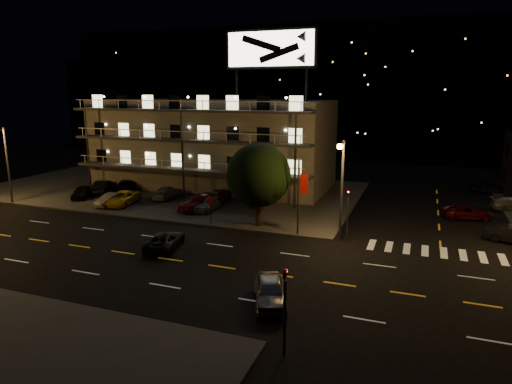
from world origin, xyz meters
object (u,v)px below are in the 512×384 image
(lot_car_2, at_px, (122,198))
(lot_car_7, at_px, (168,193))
(road_car_east, at_px, (270,291))
(tree, at_px, (258,177))
(road_car_west, at_px, (165,241))
(lot_car_4, at_px, (208,203))

(lot_car_2, distance_m, lot_car_7, 4.97)
(lot_car_7, relative_size, road_car_east, 1.05)
(lot_car_2, relative_size, road_car_east, 1.12)
(tree, relative_size, lot_car_2, 1.48)
(lot_car_7, height_order, road_car_west, lot_car_7)
(tree, distance_m, lot_car_4, 7.98)
(lot_car_2, height_order, lot_car_7, lot_car_2)
(lot_car_2, bearing_deg, tree, -14.76)
(road_car_east, bearing_deg, lot_car_7, 111.78)
(tree, distance_m, road_car_west, 9.75)
(road_car_east, bearing_deg, lot_car_4, 104.50)
(road_car_east, bearing_deg, lot_car_2, 122.50)
(road_car_west, bearing_deg, tree, -134.50)
(lot_car_4, relative_size, road_car_east, 1.00)
(lot_car_4, height_order, road_car_west, lot_car_4)
(tree, relative_size, lot_car_4, 1.66)
(road_car_east, bearing_deg, tree, 91.41)
(lot_car_4, bearing_deg, tree, -23.35)
(lot_car_2, relative_size, road_car_west, 1.05)
(tree, xyz_separation_m, lot_car_4, (-6.40, 3.19, -3.54))
(lot_car_4, bearing_deg, lot_car_7, 158.90)
(tree, distance_m, lot_car_2, 16.18)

